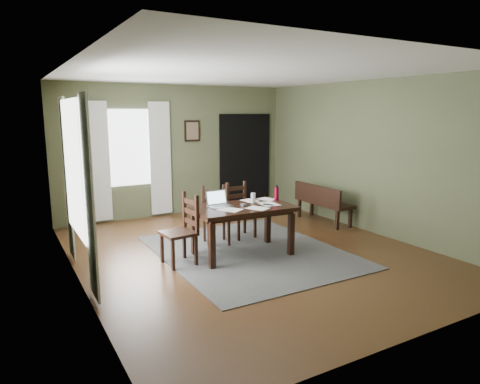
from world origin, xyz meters
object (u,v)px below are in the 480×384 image
chair_back_right (240,211)px  water_bottle (276,193)px  chair_end (182,230)px  bench (321,200)px  dining_table (242,212)px  laptop (219,202)px  chair_back_left (216,216)px

chair_back_right → water_bottle: water_bottle is taller
chair_end → water_bottle: 1.69m
bench → dining_table: bearing=111.8°
dining_table → water_bottle: (0.70, 0.13, 0.20)m
dining_table → laptop: laptop is taller
dining_table → bench: bearing=24.6°
chair_end → water_bottle: bearing=86.8°
chair_end → laptop: bearing=94.6°
laptop → water_bottle: bearing=-4.7°
chair_back_right → water_bottle: (0.25, -0.73, 0.40)m
laptop → water_bottle: size_ratio=1.46×
chair_back_right → water_bottle: 0.87m
dining_table → chair_back_left: (-0.09, 0.73, -0.20)m
bench → water_bottle: 1.85m
chair_back_right → dining_table: bearing=-119.9°
chair_back_left → laptop: (-0.22, -0.55, 0.35)m
chair_end → laptop: size_ratio=2.89×
chair_end → bench: (3.26, 0.85, -0.05)m
bench → laptop: 2.75m
chair_back_left → bench: chair_back_left is taller
dining_table → chair_back_right: size_ratio=1.63×
chair_back_right → water_bottle: size_ratio=3.95×
bench → chair_back_left: bearing=94.6°
chair_end → bench: 3.37m
chair_back_right → bench: 1.87m
chair_end → bench: bearing=99.5°
dining_table → laptop: (-0.30, 0.19, 0.15)m
chair_end → water_bottle: (1.64, 0.05, 0.37)m
chair_back_left → laptop: bearing=-98.5°
chair_end → chair_back_left: bearing=122.3°
dining_table → water_bottle: water_bottle is taller
dining_table → chair_back_right: 0.99m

